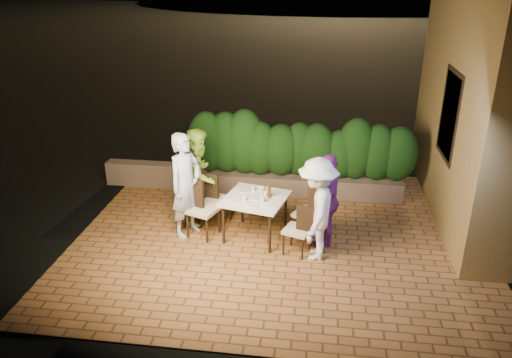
% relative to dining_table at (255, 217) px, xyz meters
% --- Properties ---
extents(ground, '(400.00, 400.00, 0.00)m').
position_rel_dining_table_xyz_m(ground, '(0.43, -0.38, -0.40)').
color(ground, black).
rests_on(ground, ground).
extents(terrace_floor, '(7.00, 6.00, 0.15)m').
position_rel_dining_table_xyz_m(terrace_floor, '(0.43, 0.12, -0.45)').
color(terrace_floor, '#925E2F').
rests_on(terrace_floor, ground).
extents(building_wall, '(1.60, 5.00, 5.00)m').
position_rel_dining_table_xyz_m(building_wall, '(4.03, 1.62, 2.12)').
color(building_wall, '#9F7D3F').
rests_on(building_wall, ground).
extents(window_pane, '(0.08, 1.00, 1.40)m').
position_rel_dining_table_xyz_m(window_pane, '(3.25, 1.12, 1.62)').
color(window_pane, black).
rests_on(window_pane, building_wall).
extents(window_frame, '(0.06, 1.15, 1.55)m').
position_rel_dining_table_xyz_m(window_frame, '(3.24, 1.12, 1.62)').
color(window_frame, black).
rests_on(window_frame, building_wall).
extents(planter, '(4.20, 0.55, 0.40)m').
position_rel_dining_table_xyz_m(planter, '(0.63, 1.92, -0.17)').
color(planter, brown).
rests_on(planter, ground).
extents(hedge, '(4.00, 0.70, 1.10)m').
position_rel_dining_table_xyz_m(hedge, '(0.63, 1.92, 0.57)').
color(hedge, '#13360E').
rests_on(hedge, planter).
extents(parapet, '(2.20, 0.30, 0.50)m').
position_rel_dining_table_xyz_m(parapet, '(-2.37, 1.92, -0.12)').
color(parapet, brown).
rests_on(parapet, ground).
extents(hill, '(52.00, 40.00, 22.00)m').
position_rel_dining_table_xyz_m(hill, '(2.43, 59.62, -4.38)').
color(hill, black).
rests_on(hill, ground).
extents(dining_table, '(1.21, 1.21, 0.75)m').
position_rel_dining_table_xyz_m(dining_table, '(0.00, 0.00, 0.00)').
color(dining_table, white).
rests_on(dining_table, ground).
extents(plate_nw, '(0.21, 0.21, 0.01)m').
position_rel_dining_table_xyz_m(plate_nw, '(-0.35, -0.18, 0.38)').
color(plate_nw, white).
rests_on(plate_nw, dining_table).
extents(plate_sw, '(0.23, 0.23, 0.01)m').
position_rel_dining_table_xyz_m(plate_sw, '(-0.25, 0.27, 0.38)').
color(plate_sw, white).
rests_on(plate_sw, dining_table).
extents(plate_ne, '(0.22, 0.22, 0.01)m').
position_rel_dining_table_xyz_m(plate_ne, '(0.25, -0.25, 0.38)').
color(plate_ne, white).
rests_on(plate_ne, dining_table).
extents(plate_se, '(0.21, 0.21, 0.01)m').
position_rel_dining_table_xyz_m(plate_se, '(0.35, 0.14, 0.38)').
color(plate_se, white).
rests_on(plate_se, dining_table).
extents(plate_centre, '(0.25, 0.25, 0.01)m').
position_rel_dining_table_xyz_m(plate_centre, '(0.01, -0.01, 0.38)').
color(plate_centre, white).
rests_on(plate_centre, dining_table).
extents(plate_front, '(0.21, 0.21, 0.01)m').
position_rel_dining_table_xyz_m(plate_front, '(-0.01, -0.30, 0.38)').
color(plate_front, white).
rests_on(plate_front, dining_table).
extents(glass_nw, '(0.06, 0.06, 0.10)m').
position_rel_dining_table_xyz_m(glass_nw, '(-0.16, -0.15, 0.43)').
color(glass_nw, silver).
rests_on(glass_nw, dining_table).
extents(glass_sw, '(0.06, 0.06, 0.11)m').
position_rel_dining_table_xyz_m(glass_sw, '(-0.07, 0.23, 0.43)').
color(glass_sw, silver).
rests_on(glass_sw, dining_table).
extents(glass_ne, '(0.07, 0.07, 0.12)m').
position_rel_dining_table_xyz_m(glass_ne, '(0.14, -0.16, 0.44)').
color(glass_ne, silver).
rests_on(glass_ne, dining_table).
extents(glass_se, '(0.06, 0.06, 0.10)m').
position_rel_dining_table_xyz_m(glass_se, '(0.17, 0.08, 0.42)').
color(glass_se, silver).
rests_on(glass_se, dining_table).
extents(beer_bottle, '(0.05, 0.05, 0.28)m').
position_rel_dining_table_xyz_m(beer_bottle, '(0.23, 0.03, 0.51)').
color(beer_bottle, '#4F2C0D').
rests_on(beer_bottle, dining_table).
extents(bowl, '(0.19, 0.19, 0.04)m').
position_rel_dining_table_xyz_m(bowl, '(0.03, 0.33, 0.39)').
color(bowl, white).
rests_on(bowl, dining_table).
extents(chair_left_front, '(0.62, 0.62, 1.04)m').
position_rel_dining_table_xyz_m(chair_left_front, '(-0.90, -0.07, 0.15)').
color(chair_left_front, black).
rests_on(chair_left_front, ground).
extents(chair_left_back, '(0.52, 0.52, 0.94)m').
position_rel_dining_table_xyz_m(chair_left_back, '(-0.75, 0.44, 0.09)').
color(chair_left_back, black).
rests_on(chair_left_back, ground).
extents(chair_right_front, '(0.51, 0.51, 0.87)m').
position_rel_dining_table_xyz_m(chair_right_front, '(0.75, -0.43, 0.06)').
color(chair_right_front, black).
rests_on(chair_right_front, ground).
extents(chair_right_back, '(0.62, 0.62, 0.98)m').
position_rel_dining_table_xyz_m(chair_right_back, '(0.91, 0.07, 0.11)').
color(chair_right_back, black).
rests_on(chair_right_back, ground).
extents(diner_blue, '(0.72, 0.81, 1.86)m').
position_rel_dining_table_xyz_m(diner_blue, '(-1.19, -0.04, 0.55)').
color(diner_blue, '#A3B8D2').
rests_on(diner_blue, ground).
extents(diner_green, '(0.70, 0.88, 1.76)m').
position_rel_dining_table_xyz_m(diner_green, '(-1.09, 0.52, 0.51)').
color(diner_green, '#9ACC3F').
rests_on(diner_green, ground).
extents(diner_white, '(0.73, 1.15, 1.70)m').
position_rel_dining_table_xyz_m(diner_white, '(1.05, -0.51, 0.47)').
color(diner_white, white).
rests_on(diner_white, ground).
extents(diner_purple, '(0.45, 0.96, 1.61)m').
position_rel_dining_table_xyz_m(diner_purple, '(1.21, -0.03, 0.43)').
color(diner_purple, '#7D297C').
rests_on(diner_purple, ground).
extents(parapet_lamp, '(0.10, 0.10, 0.14)m').
position_rel_dining_table_xyz_m(parapet_lamp, '(-1.72, 1.92, 0.20)').
color(parapet_lamp, orange).
rests_on(parapet_lamp, parapet).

